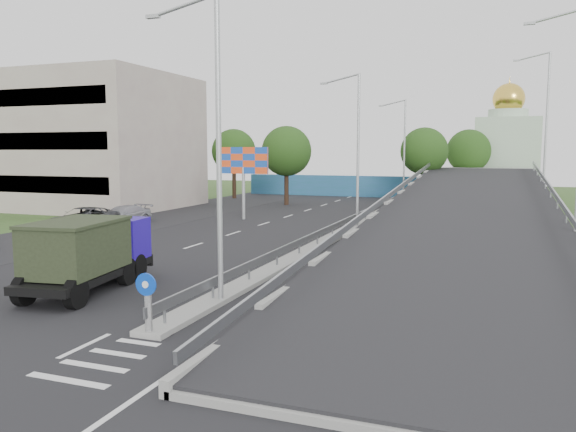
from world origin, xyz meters
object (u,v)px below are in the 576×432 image
at_px(church, 506,150).
at_px(dump_truck, 89,250).
at_px(lamp_post_far, 403,145).
at_px(sign_bollard, 148,302).
at_px(parked_car_d, 123,215).
at_px(parked_car_c, 83,219).
at_px(lamp_post_near, 213,133).
at_px(lamp_post_mid, 355,142).
at_px(billboard, 243,165).

bearing_deg(church, dump_truck, -105.76).
height_order(lamp_post_far, dump_truck, lamp_post_far).
bearing_deg(dump_truck, lamp_post_far, 74.32).
relative_size(sign_bollard, parked_car_d, 0.36).
bearing_deg(parked_car_d, parked_car_c, -91.33).
height_order(sign_bollard, lamp_post_near, lamp_post_near).
xyz_separation_m(sign_bollard, dump_truck, (-5.22, 3.90, 0.48)).
bearing_deg(parked_car_d, lamp_post_far, 63.71).
relative_size(sign_bollard, lamp_post_mid, 0.17).
xyz_separation_m(lamp_post_near, billboard, (-9.11, 22.00, -1.62)).
height_order(lamp_post_near, billboard, lamp_post_near).
xyz_separation_m(billboard, dump_truck, (3.78, -21.93, -2.67)).
relative_size(sign_bollard, lamp_post_far, 0.17).
relative_size(lamp_post_near, lamp_post_mid, 1.00).
bearing_deg(parked_car_c, billboard, 47.86).
bearing_deg(church, lamp_post_far, -125.24).
bearing_deg(lamp_post_near, billboard, 112.49).
distance_m(church, dump_truck, 56.16).
bearing_deg(church, billboard, -120.70).
xyz_separation_m(dump_truck, parked_car_d, (-10.52, 16.13, -0.84)).
xyz_separation_m(sign_bollard, church, (10.00, 57.83, 4.28)).
bearing_deg(lamp_post_near, parked_car_d, 134.36).
relative_size(parked_car_c, parked_car_d, 1.18).
bearing_deg(lamp_post_mid, billboard, 167.62).
xyz_separation_m(billboard, parked_car_d, (-6.74, -5.80, -3.51)).
xyz_separation_m(lamp_post_far, billboard, (-9.11, -18.00, -1.62)).
height_order(church, billboard, church).
relative_size(church, parked_car_d, 2.97).
xyz_separation_m(sign_bollard, parked_car_d, (-15.74, 20.03, -0.36)).
height_order(billboard, parked_car_c, billboard).
height_order(sign_bollard, parked_car_d, sign_bollard).
distance_m(lamp_post_mid, dump_truck, 21.07).
height_order(sign_bollard, parked_car_c, sign_bollard).
distance_m(sign_bollard, parked_car_d, 25.48).
relative_size(lamp_post_mid, parked_car_c, 1.84).
xyz_separation_m(lamp_post_far, parked_car_d, (-15.85, -23.80, -5.14)).
bearing_deg(lamp_post_near, parked_car_c, 142.05).
bearing_deg(sign_bollard, lamp_post_near, 88.36).
xyz_separation_m(sign_bollard, lamp_post_near, (0.11, 3.83, 4.77)).
bearing_deg(lamp_post_mid, sign_bollard, -90.26).
bearing_deg(church, parked_car_d, -124.25).
relative_size(lamp_post_mid, billboard, 1.83).
bearing_deg(lamp_post_far, lamp_post_near, -90.00).
bearing_deg(parked_car_c, lamp_post_far, 55.04).
distance_m(church, parked_car_c, 49.10).
distance_m(lamp_post_near, church, 54.90).
relative_size(dump_truck, parked_car_d, 1.39).
distance_m(lamp_post_near, parked_car_d, 23.24).
bearing_deg(lamp_post_mid, parked_car_c, -156.17).
xyz_separation_m(lamp_post_far, dump_truck, (-5.33, -39.93, -4.30)).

